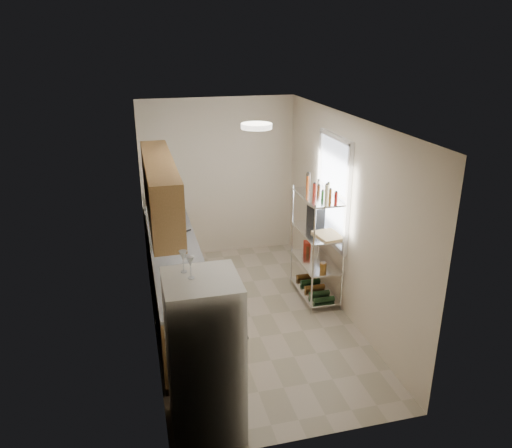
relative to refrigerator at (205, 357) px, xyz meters
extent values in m
cube|color=#B0A28F|center=(0.87, 1.82, -0.79)|extent=(2.50, 4.40, 0.01)
cube|color=white|center=(0.87, 1.82, 1.82)|extent=(2.50, 4.40, 0.01)
cube|color=beige|center=(0.87, 4.02, 0.51)|extent=(2.50, 0.01, 2.60)
cube|color=beige|center=(0.87, -0.39, 0.51)|extent=(2.50, 0.01, 2.60)
cube|color=beige|center=(-0.38, 1.82, 0.51)|extent=(0.01, 4.40, 2.60)
cube|color=beige|center=(2.12, 1.82, 0.51)|extent=(0.01, 4.40, 2.60)
cube|color=#B6854D|center=(-0.05, 2.26, -0.36)|extent=(0.60, 3.48, 0.86)
cube|color=gray|center=(-0.03, 2.26, 0.09)|extent=(0.63, 3.51, 0.04)
cube|color=#B7BABC|center=(-0.07, 1.12, 0.09)|extent=(0.52, 0.44, 0.04)
cube|color=#B7BABC|center=(0.23, 3.62, -0.33)|extent=(0.01, 0.55, 0.72)
cube|color=#B6854D|center=(-0.18, 1.92, 1.02)|extent=(0.33, 2.20, 0.72)
cube|color=#B7BABC|center=(-0.13, 2.72, 0.60)|extent=(0.50, 0.60, 0.12)
cube|color=white|center=(2.10, 2.17, 0.76)|extent=(0.06, 1.00, 1.46)
cube|color=silver|center=(1.88, 2.12, -0.69)|extent=(0.45, 0.90, 0.02)
cube|color=silver|center=(1.88, 2.12, -0.24)|extent=(0.45, 0.90, 0.02)
cube|color=silver|center=(1.88, 2.12, 0.21)|extent=(0.45, 0.90, 0.02)
cube|color=silver|center=(1.88, 2.12, 0.71)|extent=(0.45, 0.90, 0.02)
cylinder|color=silver|center=(1.66, 1.68, -0.01)|extent=(0.02, 0.02, 1.55)
cylinder|color=silver|center=(1.66, 2.55, -0.01)|extent=(0.02, 0.02, 1.55)
cylinder|color=silver|center=(2.09, 1.68, -0.01)|extent=(0.02, 0.02, 1.55)
cylinder|color=silver|center=(2.09, 2.55, -0.01)|extent=(0.02, 0.02, 1.55)
cylinder|color=white|center=(0.87, 1.52, 1.78)|extent=(0.34, 0.34, 0.05)
cube|color=white|center=(0.00, 0.00, 0.00)|extent=(0.65, 0.65, 1.58)
cylinder|color=silver|center=(-0.12, 2.34, 0.21)|extent=(0.25, 0.25, 0.20)
cylinder|color=black|center=(-0.13, 2.67, 0.13)|extent=(0.31, 0.31, 0.04)
cylinder|color=black|center=(0.01, 2.65, 0.13)|extent=(0.31, 0.31, 0.05)
cube|color=tan|center=(1.95, 1.90, 0.24)|extent=(0.37, 0.45, 0.03)
cube|color=black|center=(1.94, 2.36, 0.36)|extent=(0.19, 0.26, 0.28)
cube|color=maroon|center=(1.86, 2.45, -0.15)|extent=(0.13, 0.16, 0.15)
camera|label=1|loc=(-0.48, -3.76, 2.72)|focal=35.00mm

